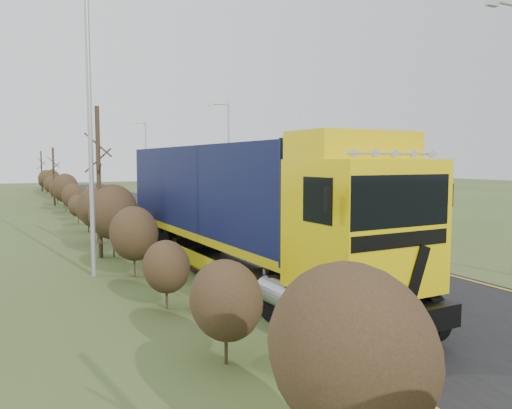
{
  "coord_description": "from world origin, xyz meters",
  "views": [
    {
      "loc": [
        -9.49,
        -16.61,
        3.9
      ],
      "look_at": [
        0.19,
        3.44,
        1.95
      ],
      "focal_mm": 35.0,
      "sensor_mm": 36.0,
      "label": 1
    }
  ],
  "objects": [
    {
      "name": "ground",
      "position": [
        0.0,
        0.0,
        0.0
      ],
      "size": [
        160.0,
        160.0,
        0.0
      ],
      "primitive_type": "plane",
      "color": "#3A4A1F",
      "rests_on": "ground"
    },
    {
      "name": "road",
      "position": [
        0.0,
        10.0,
        0.01
      ],
      "size": [
        8.0,
        120.0,
        0.02
      ],
      "primitive_type": "cube",
      "color": "black",
      "rests_on": "ground"
    },
    {
      "name": "layby",
      "position": [
        6.5,
        20.0,
        0.01
      ],
      "size": [
        6.0,
        18.0,
        0.02
      ],
      "primitive_type": "cube",
      "color": "#312F2C",
      "rests_on": "ground"
    },
    {
      "name": "lane_markings",
      "position": [
        0.0,
        9.69,
        0.03
      ],
      "size": [
        7.52,
        116.0,
        0.01
      ],
      "color": "gold",
      "rests_on": "road"
    },
    {
      "name": "hedgerow",
      "position": [
        -6.0,
        7.89,
        1.62
      ],
      "size": [
        2.24,
        102.04,
        6.05
      ],
      "color": "#322416",
      "rests_on": "ground"
    },
    {
      "name": "lorry",
      "position": [
        -2.8,
        -1.42,
        2.57
      ],
      "size": [
        3.37,
        16.38,
        4.53
      ],
      "rotation": [
        0.0,
        0.0,
        0.05
      ],
      "color": "black",
      "rests_on": "ground"
    },
    {
      "name": "car_red_hatchback",
      "position": [
        7.48,
        17.33,
        0.67
      ],
      "size": [
        2.19,
        4.16,
        1.35
      ],
      "primitive_type": "imported",
      "rotation": [
        0.0,
        0.0,
        3.3
      ],
      "color": "#A51708",
      "rests_on": "ground"
    },
    {
      "name": "car_blue_sedan",
      "position": [
        7.36,
        23.3,
        0.78
      ],
      "size": [
        3.69,
        4.96,
        1.56
      ],
      "primitive_type": "imported",
      "rotation": [
        0.0,
        0.0,
        2.65
      ],
      "color": "#090A32",
      "rests_on": "ground"
    },
    {
      "name": "streetlight_mid",
      "position": [
        5.69,
        20.01,
        4.63
      ],
      "size": [
        1.8,
        0.18,
        8.44
      ],
      "color": "#A4A7AA",
      "rests_on": "ground"
    },
    {
      "name": "streetlight_far",
      "position": [
        5.4,
        46.53,
        4.84
      ],
      "size": [
        1.87,
        0.18,
        8.8
      ],
      "color": "#A4A7AA",
      "rests_on": "ground"
    },
    {
      "name": "left_pole",
      "position": [
        -7.2,
        0.8,
        5.44
      ],
      "size": [
        0.16,
        0.16,
        10.88
      ],
      "primitive_type": "cylinder",
      "color": "#A4A7AA",
      "rests_on": "ground"
    },
    {
      "name": "speed_sign",
      "position": [
        4.37,
        12.92,
        1.89
      ],
      "size": [
        0.73,
        0.1,
        2.65
      ],
      "color": "#A4A7AA",
      "rests_on": "ground"
    },
    {
      "name": "warning_board",
      "position": [
        4.2,
        25.65,
        1.28
      ],
      "size": [
        0.79,
        0.11,
        2.07
      ],
      "color": "#A4A7AA",
      "rests_on": "ground"
    }
  ]
}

